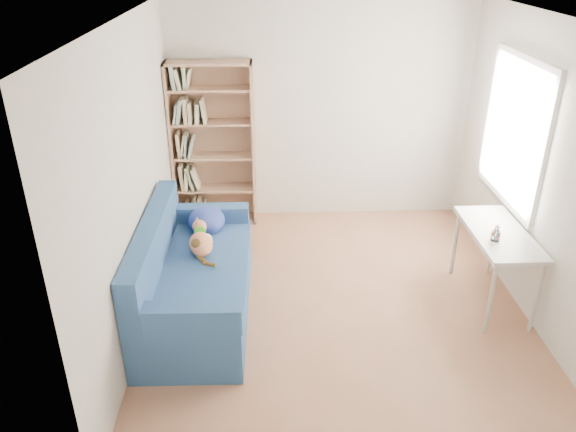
% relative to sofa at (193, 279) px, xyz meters
% --- Properties ---
extents(ground, '(4.00, 4.00, 0.00)m').
position_rel_sofa_xyz_m(ground, '(1.32, 0.08, -0.36)').
color(ground, '#996345').
rests_on(ground, ground).
extents(room_shell, '(3.54, 4.04, 2.62)m').
position_rel_sofa_xyz_m(room_shell, '(1.42, 0.11, 1.28)').
color(room_shell, silver).
rests_on(room_shell, ground).
extents(sofa, '(0.93, 1.92, 0.95)m').
position_rel_sofa_xyz_m(sofa, '(0.00, 0.00, 0.00)').
color(sofa, navy).
rests_on(sofa, ground).
extents(bookshelf, '(0.97, 0.30, 1.94)m').
position_rel_sofa_xyz_m(bookshelf, '(0.07, 1.91, 0.54)').
color(bookshelf, '#A8795B').
rests_on(bookshelf, ground).
extents(desk, '(0.50, 1.10, 0.75)m').
position_rel_sofa_xyz_m(desk, '(2.80, 0.08, 0.31)').
color(desk, white).
rests_on(desk, ground).
extents(pen_cup, '(0.08, 0.08, 0.15)m').
position_rel_sofa_xyz_m(pen_cup, '(2.70, -0.08, 0.45)').
color(pen_cup, white).
rests_on(pen_cup, desk).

